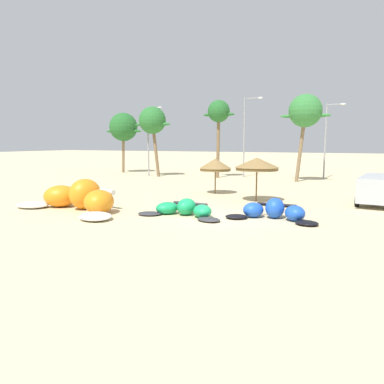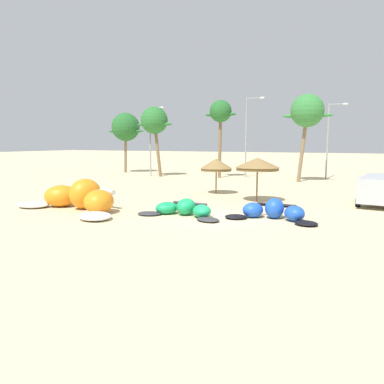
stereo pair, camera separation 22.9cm
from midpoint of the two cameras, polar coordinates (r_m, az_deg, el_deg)
ground_plane at (r=19.79m, az=3.18°, el=-3.93°), size 260.00×260.00×0.00m
kite_far_left at (r=22.80m, az=-17.30°, el=-0.95°), size 8.20×4.71×1.82m
kite_left at (r=20.17m, az=-1.51°, el=-2.68°), size 5.10×2.42×0.92m
kite_left_of_center at (r=19.71m, az=12.16°, el=-2.91°), size 5.00×2.30×1.08m
beach_umbrella_near_van at (r=28.65m, az=3.40°, el=4.23°), size 2.48×2.48×2.75m
beach_umbrella_middle at (r=25.12m, az=9.73°, el=4.28°), size 2.97×2.97×2.97m
parked_van at (r=26.66m, az=26.64°, el=0.65°), size 2.73×5.53×1.84m
palm_leftmost at (r=49.89m, az=-10.67°, el=9.77°), size 5.52×3.68×7.82m
palm_left at (r=43.86m, az=-6.28°, el=10.82°), size 4.72×3.14×8.09m
palm_left_of_gap at (r=41.95m, az=3.98°, el=12.02°), size 3.67×2.45×8.63m
palm_center_left at (r=38.97m, az=16.90°, el=11.76°), size 4.89×3.26×8.71m
lamppost_west at (r=44.23m, az=-6.72°, el=8.42°), size 1.95×0.24×8.10m
lamppost_west_center at (r=42.92m, az=8.13°, el=9.06°), size 2.14×0.24×9.00m
lamppost_east_center at (r=42.99m, az=20.00°, el=8.07°), size 1.98×0.24×8.13m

